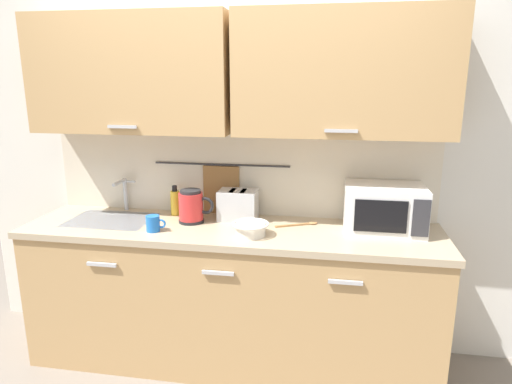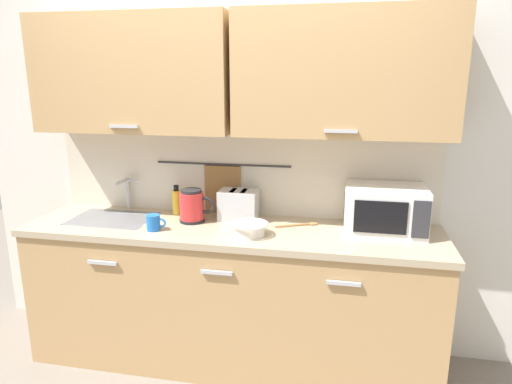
% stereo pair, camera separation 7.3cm
% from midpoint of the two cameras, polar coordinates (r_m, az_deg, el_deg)
% --- Properties ---
extents(counter_unit, '(2.53, 0.64, 0.90)m').
position_cam_midpoint_polar(counter_unit, '(2.93, -4.07, -12.71)').
color(counter_unit, tan).
rests_on(counter_unit, ground).
extents(back_wall_assembly, '(3.70, 0.41, 2.50)m').
position_cam_midpoint_polar(back_wall_assembly, '(2.84, -3.14, 9.01)').
color(back_wall_assembly, silver).
rests_on(back_wall_assembly, ground).
extents(sink_faucet, '(0.09, 0.17, 0.22)m').
position_cam_midpoint_polar(sink_faucet, '(3.18, -16.96, 0.23)').
color(sink_faucet, '#B2B5BA').
rests_on(sink_faucet, counter_unit).
extents(microwave, '(0.46, 0.35, 0.27)m').
position_cam_midpoint_polar(microwave, '(2.75, 15.11, -1.98)').
color(microwave, white).
rests_on(microwave, counter_unit).
extents(electric_kettle, '(0.23, 0.16, 0.21)m').
position_cam_midpoint_polar(electric_kettle, '(2.85, -8.85, -1.83)').
color(electric_kettle, black).
rests_on(electric_kettle, counter_unit).
extents(dish_soap_bottle, '(0.06, 0.06, 0.20)m').
position_cam_midpoint_polar(dish_soap_bottle, '(3.02, -10.84, -1.25)').
color(dish_soap_bottle, yellow).
rests_on(dish_soap_bottle, counter_unit).
extents(mug_near_sink, '(0.12, 0.08, 0.09)m').
position_cam_midpoint_polar(mug_near_sink, '(2.74, -13.57, -3.89)').
color(mug_near_sink, blue).
rests_on(mug_near_sink, counter_unit).
extents(mixing_bowl, '(0.21, 0.21, 0.08)m').
position_cam_midpoint_polar(mixing_bowl, '(2.60, -1.48, -4.56)').
color(mixing_bowl, silver).
rests_on(mixing_bowl, counter_unit).
extents(toaster, '(0.26, 0.17, 0.19)m').
position_cam_midpoint_polar(toaster, '(2.87, -3.02, -1.64)').
color(toaster, '#B7BABF').
rests_on(toaster, counter_unit).
extents(wooden_spoon, '(0.26, 0.14, 0.01)m').
position_cam_midpoint_polar(wooden_spoon, '(2.79, 5.04, -4.07)').
color(wooden_spoon, '#9E7042').
rests_on(wooden_spoon, counter_unit).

